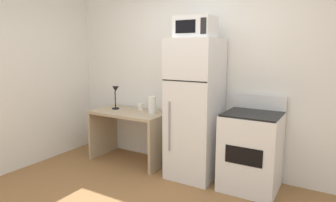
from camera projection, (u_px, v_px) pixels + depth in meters
wall_back_white at (205, 75)px, 4.00m from camera, size 5.00×0.10×2.60m
desk at (130, 127)px, 4.32m from camera, size 1.12×0.61×0.75m
desk_lamp at (116, 94)px, 4.39m from camera, size 0.14×0.12×0.35m
coffee_mug at (140, 107)px, 4.38m from camera, size 0.08×0.08×0.09m
paper_towel_roll at (152, 105)px, 4.14m from camera, size 0.11×0.11×0.24m
refrigerator at (195, 109)px, 3.73m from camera, size 0.60×0.65×1.78m
microwave at (195, 27)px, 3.53m from camera, size 0.46×0.35×0.26m
oven_range at (251, 151)px, 3.44m from camera, size 0.64×0.61×1.10m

